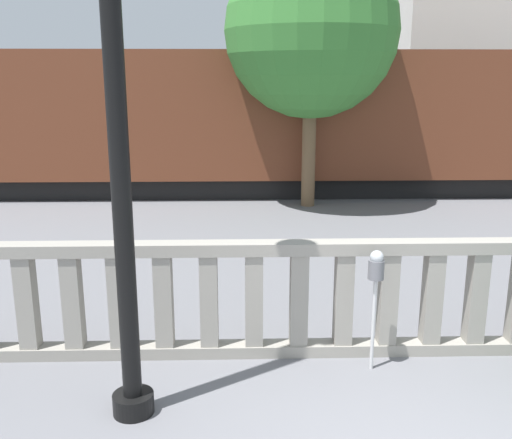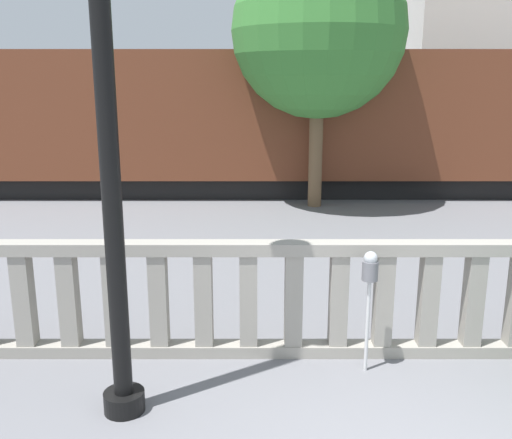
{
  "view_description": "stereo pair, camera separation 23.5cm",
  "coord_description": "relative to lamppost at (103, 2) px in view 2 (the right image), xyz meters",
  "views": [
    {
      "loc": [
        -1.43,
        -3.52,
        3.13
      ],
      "look_at": [
        -1.23,
        3.57,
        1.38
      ],
      "focal_mm": 40.0,
      "sensor_mm": 36.0,
      "label": 1
    },
    {
      "loc": [
        -1.2,
        -3.52,
        3.13
      ],
      "look_at": [
        -1.23,
        3.57,
        1.38
      ],
      "focal_mm": 40.0,
      "sensor_mm": 36.0,
      "label": 2
    }
  ],
  "objects": [
    {
      "name": "train_far",
      "position": [
        -1.85,
        23.64,
        -2.01
      ],
      "size": [
        27.13,
        2.66,
        3.89
      ],
      "color": "black",
      "rests_on": "ground"
    },
    {
      "name": "lamppost",
      "position": [
        0.0,
        0.0,
        0.0
      ],
      "size": [
        0.44,
        0.44,
        6.6
      ],
      "color": "black",
      "rests_on": "ground"
    },
    {
      "name": "balustrade",
      "position": [
        2.47,
        1.16,
        -3.05
      ],
      "size": [
        13.39,
        0.24,
        1.37
      ],
      "color": "gray",
      "rests_on": "ground"
    },
    {
      "name": "tree_left",
      "position": [
        2.76,
        9.19,
        0.49
      ],
      "size": [
        4.14,
        4.14,
        6.31
      ],
      "color": "brown",
      "rests_on": "ground"
    },
    {
      "name": "parking_meter",
      "position": [
        2.48,
        0.79,
        -2.64
      ],
      "size": [
        0.17,
        0.17,
        1.37
      ],
      "color": "silver",
      "rests_on": "ground"
    },
    {
      "name": "train_near",
      "position": [
        1.85,
        11.05,
        -1.72
      ],
      "size": [
        23.88,
        2.78,
        4.44
      ],
      "color": "black",
      "rests_on": "ground"
    }
  ]
}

